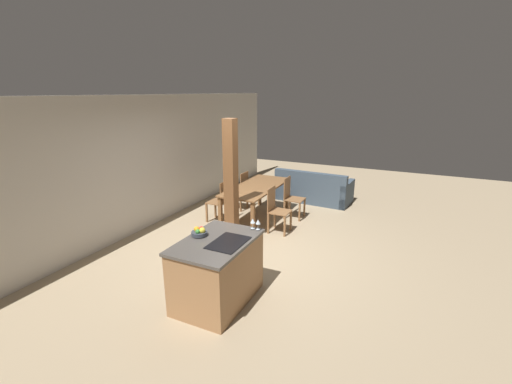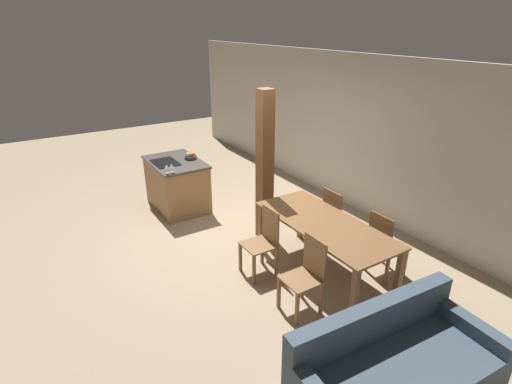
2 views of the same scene
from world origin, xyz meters
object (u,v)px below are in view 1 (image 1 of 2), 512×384
(timber_post, at_px, (231,183))
(dining_chair_far_right, at_px, (240,190))
(dining_table, at_px, (257,190))
(wine_glass_near, at_px, (258,222))
(wine_glass_middle, at_px, (253,221))
(couch, at_px, (313,190))
(dining_chair_near_right, at_px, (292,197))
(dining_chair_far_left, at_px, (221,200))
(fruit_bowl, at_px, (200,232))
(dining_chair_near_left, at_px, (276,209))
(kitchen_island, at_px, (217,271))

(timber_post, bearing_deg, dining_chair_far_right, 23.15)
(dining_table, bearing_deg, dining_chair_far_right, 55.14)
(wine_glass_near, distance_m, dining_table, 2.78)
(wine_glass_middle, distance_m, dining_table, 2.74)
(dining_table, bearing_deg, couch, -22.29)
(dining_chair_near_right, height_order, dining_chair_far_left, same)
(fruit_bowl, relative_size, dining_chair_near_left, 0.23)
(fruit_bowl, bearing_deg, dining_chair_far_right, 19.46)
(dining_chair_far_right, relative_size, couch, 0.48)
(dining_table, bearing_deg, fruit_bowl, -169.31)
(kitchen_island, relative_size, wine_glass_near, 8.40)
(dining_chair_far_left, relative_size, timber_post, 0.40)
(wine_glass_middle, bearing_deg, timber_post, 40.40)
(dining_table, bearing_deg, kitchen_island, -164.37)
(fruit_bowl, distance_m, couch, 4.90)
(kitchen_island, bearing_deg, wine_glass_near, -32.50)
(dining_table, relative_size, dining_chair_far_right, 2.20)
(kitchen_island, bearing_deg, fruit_bowl, 83.40)
(wine_glass_near, bearing_deg, wine_glass_middle, 90.00)
(dining_table, height_order, dining_chair_near_left, dining_chair_near_left)
(dining_chair_far_right, distance_m, timber_post, 2.01)
(kitchen_island, height_order, dining_chair_near_left, dining_chair_near_left)
(fruit_bowl, bearing_deg, timber_post, 15.52)
(dining_chair_near_left, distance_m, dining_chair_near_right, 0.91)
(dining_chair_far_right, xyz_separation_m, timber_post, (-1.74, -0.75, 0.68))
(dining_chair_near_right, relative_size, timber_post, 0.40)
(dining_chair_far_left, height_order, timber_post, timber_post)
(kitchen_island, distance_m, dining_table, 3.15)
(kitchen_island, distance_m, dining_chair_far_left, 2.98)
(dining_chair_far_left, distance_m, timber_post, 1.31)
(dining_chair_near_right, xyz_separation_m, dining_chair_far_left, (-0.91, 1.31, 0.00))
(dining_table, xyz_separation_m, dining_chair_near_right, (0.46, -0.65, -0.19))
(dining_chair_near_left, relative_size, dining_chair_near_right, 1.00)
(dining_chair_near_left, height_order, dining_chair_far_left, same)
(kitchen_island, height_order, couch, kitchen_island)
(dining_table, distance_m, dining_chair_far_left, 0.82)
(timber_post, bearing_deg, wine_glass_near, -137.35)
(wine_glass_middle, bearing_deg, dining_table, 24.08)
(couch, bearing_deg, dining_chair_near_left, 90.96)
(wine_glass_middle, xyz_separation_m, dining_chair_far_left, (2.03, 1.77, -0.53))
(wine_glass_near, relative_size, couch, 0.08)
(wine_glass_near, xyz_separation_m, dining_chair_far_right, (2.94, 1.85, -0.53))
(fruit_bowl, distance_m, wine_glass_middle, 0.75)
(kitchen_island, bearing_deg, timber_post, 23.47)
(couch, bearing_deg, dining_chair_far_right, 48.32)
(dining_chair_far_right, bearing_deg, timber_post, 23.15)
(dining_table, xyz_separation_m, couch, (1.86, -0.76, -0.38))
(dining_table, xyz_separation_m, dining_chair_far_left, (-0.46, 0.65, -0.19))
(fruit_bowl, distance_m, dining_chair_far_left, 2.86)
(dining_table, bearing_deg, wine_glass_middle, -155.92)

